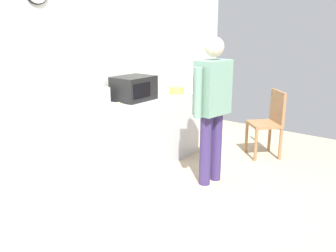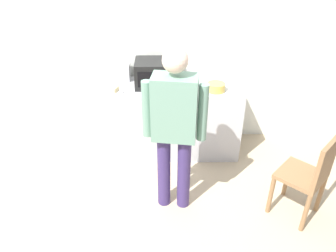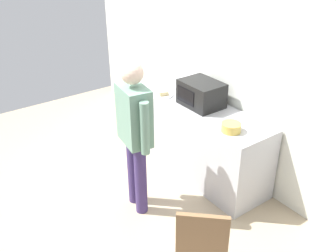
{
  "view_description": "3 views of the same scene",
  "coord_description": "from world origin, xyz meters",
  "px_view_note": "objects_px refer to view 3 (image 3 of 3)",
  "views": [
    {
      "loc": [
        -3.13,
        -1.85,
        1.82
      ],
      "look_at": [
        0.15,
        0.69,
        0.65
      ],
      "focal_mm": 38.83,
      "sensor_mm": 36.0,
      "label": 1
    },
    {
      "loc": [
        0.27,
        -2.39,
        2.53
      ],
      "look_at": [
        0.3,
        0.73,
        0.64
      ],
      "focal_mm": 35.62,
      "sensor_mm": 36.0,
      "label": 2
    },
    {
      "loc": [
        3.23,
        -1.49,
        2.8
      ],
      "look_at": [
        0.23,
        0.72,
        0.81
      ],
      "focal_mm": 40.05,
      "sensor_mm": 36.0,
      "label": 3
    }
  ],
  "objects_px": {
    "sandwich_plate": "(163,94)",
    "person_standing": "(135,129)",
    "salad_bowl": "(231,127)",
    "fork_utensil": "(253,137)",
    "spoon_utensil": "(173,90)",
    "microwave": "(201,94)",
    "toaster": "(188,83)",
    "wooden_chair": "(202,247)"
  },
  "relations": [
    {
      "from": "wooden_chair",
      "to": "salad_bowl",
      "type": "bearing_deg",
      "value": 126.23
    },
    {
      "from": "sandwich_plate",
      "to": "salad_bowl",
      "type": "distance_m",
      "value": 1.18
    },
    {
      "from": "salad_bowl",
      "to": "spoon_utensil",
      "type": "distance_m",
      "value": 1.26
    },
    {
      "from": "sandwich_plate",
      "to": "fork_utensil",
      "type": "distance_m",
      "value": 1.41
    },
    {
      "from": "salad_bowl",
      "to": "fork_utensil",
      "type": "xyz_separation_m",
      "value": [
        0.23,
        0.09,
        -0.04
      ]
    },
    {
      "from": "spoon_utensil",
      "to": "person_standing",
      "type": "relative_size",
      "value": 0.1
    },
    {
      "from": "sandwich_plate",
      "to": "toaster",
      "type": "xyz_separation_m",
      "value": [
        0.06,
        0.36,
        0.08
      ]
    },
    {
      "from": "salad_bowl",
      "to": "person_standing",
      "type": "xyz_separation_m",
      "value": [
        -0.5,
        -0.87,
        0.05
      ]
    },
    {
      "from": "fork_utensil",
      "to": "wooden_chair",
      "type": "distance_m",
      "value": 1.32
    },
    {
      "from": "spoon_utensil",
      "to": "microwave",
      "type": "bearing_deg",
      "value": -0.93
    },
    {
      "from": "spoon_utensil",
      "to": "person_standing",
      "type": "distance_m",
      "value": 1.29
    },
    {
      "from": "microwave",
      "to": "spoon_utensil",
      "type": "bearing_deg",
      "value": 179.07
    },
    {
      "from": "fork_utensil",
      "to": "salad_bowl",
      "type": "bearing_deg",
      "value": -158.67
    },
    {
      "from": "microwave",
      "to": "wooden_chair",
      "type": "xyz_separation_m",
      "value": [
        1.45,
        -1.22,
        -0.52
      ]
    },
    {
      "from": "microwave",
      "to": "toaster",
      "type": "bearing_deg",
      "value": 159.47
    },
    {
      "from": "microwave",
      "to": "person_standing",
      "type": "relative_size",
      "value": 0.3
    },
    {
      "from": "toaster",
      "to": "sandwich_plate",
      "type": "bearing_deg",
      "value": -99.09
    },
    {
      "from": "sandwich_plate",
      "to": "salad_bowl",
      "type": "xyz_separation_m",
      "value": [
        1.18,
        0.03,
        0.03
      ]
    },
    {
      "from": "fork_utensil",
      "to": "spoon_utensil",
      "type": "xyz_separation_m",
      "value": [
        -1.48,
        0.09,
        0.0
      ]
    },
    {
      "from": "toaster",
      "to": "spoon_utensil",
      "type": "height_order",
      "value": "toaster"
    },
    {
      "from": "salad_bowl",
      "to": "fork_utensil",
      "type": "bearing_deg",
      "value": 21.33
    },
    {
      "from": "toaster",
      "to": "spoon_utensil",
      "type": "relative_size",
      "value": 1.29
    },
    {
      "from": "person_standing",
      "to": "salad_bowl",
      "type": "bearing_deg",
      "value": 60.08
    },
    {
      "from": "fork_utensil",
      "to": "toaster",
      "type": "bearing_deg",
      "value": 169.67
    },
    {
      "from": "microwave",
      "to": "sandwich_plate",
      "type": "height_order",
      "value": "microwave"
    },
    {
      "from": "wooden_chair",
      "to": "toaster",
      "type": "bearing_deg",
      "value": 143.74
    },
    {
      "from": "sandwich_plate",
      "to": "person_standing",
      "type": "height_order",
      "value": "person_standing"
    },
    {
      "from": "salad_bowl",
      "to": "person_standing",
      "type": "bearing_deg",
      "value": -119.92
    },
    {
      "from": "sandwich_plate",
      "to": "wooden_chair",
      "type": "xyz_separation_m",
      "value": [
        1.95,
        -1.02,
        -0.39
      ]
    },
    {
      "from": "salad_bowl",
      "to": "wooden_chair",
      "type": "relative_size",
      "value": 0.22
    },
    {
      "from": "sandwich_plate",
      "to": "person_standing",
      "type": "relative_size",
      "value": 0.15
    },
    {
      "from": "person_standing",
      "to": "wooden_chair",
      "type": "xyz_separation_m",
      "value": [
        1.27,
        -0.18,
        -0.47
      ]
    },
    {
      "from": "microwave",
      "to": "fork_utensil",
      "type": "height_order",
      "value": "microwave"
    },
    {
      "from": "toaster",
      "to": "wooden_chair",
      "type": "relative_size",
      "value": 0.23
    },
    {
      "from": "microwave",
      "to": "fork_utensil",
      "type": "xyz_separation_m",
      "value": [
        0.91,
        -0.08,
        -0.15
      ]
    },
    {
      "from": "microwave",
      "to": "spoon_utensil",
      "type": "relative_size",
      "value": 2.94
    },
    {
      "from": "sandwich_plate",
      "to": "person_standing",
      "type": "xyz_separation_m",
      "value": [
        0.68,
        -0.84,
        0.07
      ]
    },
    {
      "from": "microwave",
      "to": "person_standing",
      "type": "xyz_separation_m",
      "value": [
        0.18,
        -1.04,
        -0.06
      ]
    },
    {
      "from": "fork_utensil",
      "to": "spoon_utensil",
      "type": "bearing_deg",
      "value": 176.51
    },
    {
      "from": "fork_utensil",
      "to": "person_standing",
      "type": "bearing_deg",
      "value": -127.25
    },
    {
      "from": "sandwich_plate",
      "to": "salad_bowl",
      "type": "relative_size",
      "value": 1.2
    },
    {
      "from": "sandwich_plate",
      "to": "spoon_utensil",
      "type": "bearing_deg",
      "value": 108.78
    }
  ]
}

